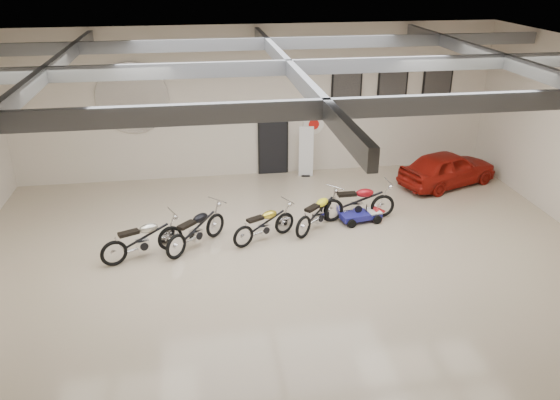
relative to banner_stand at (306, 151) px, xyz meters
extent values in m
cube|color=tan|center=(-1.57, -5.50, -0.90)|extent=(16.00, 12.00, 0.01)
cube|color=gray|center=(-1.57, -5.50, 4.10)|extent=(16.00, 12.00, 0.01)
cube|color=beige|center=(-1.57, 0.50, 1.60)|extent=(16.00, 0.02, 5.00)
cube|color=black|center=(-1.07, 0.45, 0.15)|extent=(0.92, 0.08, 2.10)
imported|color=#9C160E|center=(4.43, -1.50, -0.32)|extent=(2.47, 3.69, 1.17)
camera|label=1|loc=(-3.57, -17.16, 6.04)|focal=35.00mm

